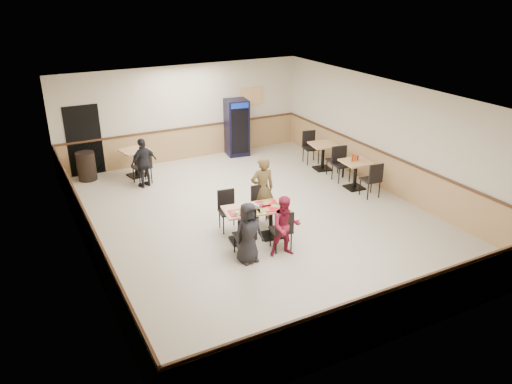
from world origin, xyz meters
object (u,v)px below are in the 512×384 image
lone_diner (144,163)px  trash_bin (86,166)px  diner_woman_right (286,226)px  diner_woman_left (248,233)px  side_table_far (323,152)px  side_table_near (356,170)px  pepsi_cooler (237,128)px  main_table (256,218)px  diner_man_opposite (262,189)px  back_table (136,159)px

lone_diner → trash_bin: size_ratio=1.69×
diner_woman_right → trash_bin: 7.00m
diner_woman_left → side_table_far: (4.47, 3.79, -0.11)m
side_table_near → side_table_far: 1.67m
pepsi_cooler → trash_bin: 4.88m
diner_woman_right → lone_diner: bearing=122.3°
diner_woman_right → pepsi_cooler: 6.70m
main_table → diner_woman_left: diner_woman_left is taller
diner_man_opposite → pepsi_cooler: 4.97m
main_table → diner_woman_left: size_ratio=1.16×
back_table → diner_woman_right: bearing=-75.6°
side_table_near → side_table_far: bearing=87.5°
main_table → trash_bin: 6.08m
lone_diner → pepsi_cooler: bearing=-178.1°
main_table → side_table_near: (3.81, 1.33, 0.02)m
lone_diner → back_table: 0.93m
diner_woman_left → diner_man_opposite: size_ratio=0.81×
main_table → trash_bin: size_ratio=1.82×
diner_woman_left → back_table: bearing=92.6°
side_table_near → trash_bin: size_ratio=0.96×
diner_woman_right → diner_man_opposite: 1.74m
diner_woman_right → pepsi_cooler: size_ratio=0.72×
diner_woman_left → lone_diner: (-0.74, 4.97, 0.05)m
side_table_near → diner_man_opposite: bearing=-170.5°
side_table_far → back_table: 5.62m
diner_man_opposite → back_table: diner_man_opposite is taller
diner_woman_left → side_table_far: size_ratio=1.50×
diner_woman_left → side_table_near: 4.88m
lone_diner → pepsi_cooler: 3.74m
lone_diner → side_table_far: bearing=148.6°
side_table_far → diner_woman_right: bearing=-133.1°
diner_woman_left → side_table_near: bearing=21.1°
diner_man_opposite → side_table_near: 3.28m
side_table_near → side_table_far: (0.07, 1.67, 0.01)m
lone_diner → main_table: bearing=89.0°
lone_diner → side_table_near: lone_diner is taller
side_table_near → trash_bin: bearing=147.6°
diner_woman_left → diner_man_opposite: 1.97m
diner_woman_left → side_table_far: bearing=35.7°
diner_woman_right → back_table: bearing=119.8°
pepsi_cooler → trash_bin: size_ratio=2.21×
main_table → side_table_near: size_ratio=1.90×
diner_woman_left → side_table_near: (4.39, 2.11, -0.12)m
diner_woman_right → diner_man_opposite: bearing=93.2°
diner_woman_right → trash_bin: (-2.90, 6.36, -0.25)m
side_table_near → pepsi_cooler: pepsi_cooler is taller
diner_woman_left → pepsi_cooler: size_ratio=0.71×
lone_diner → back_table: size_ratio=1.56×
back_table → pepsi_cooler: 3.54m
main_table → trash_bin: trash_bin is taller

